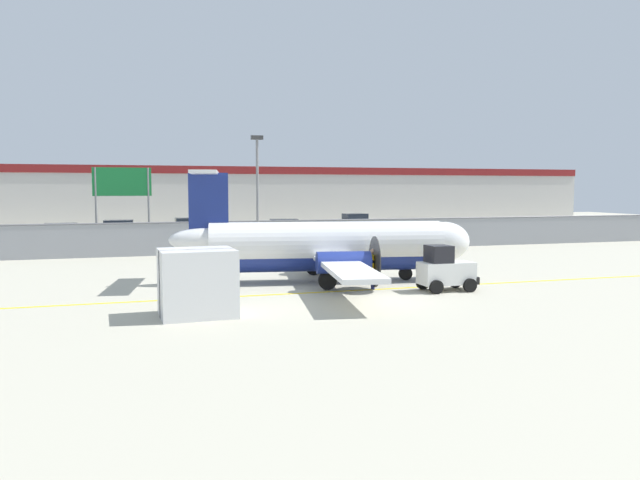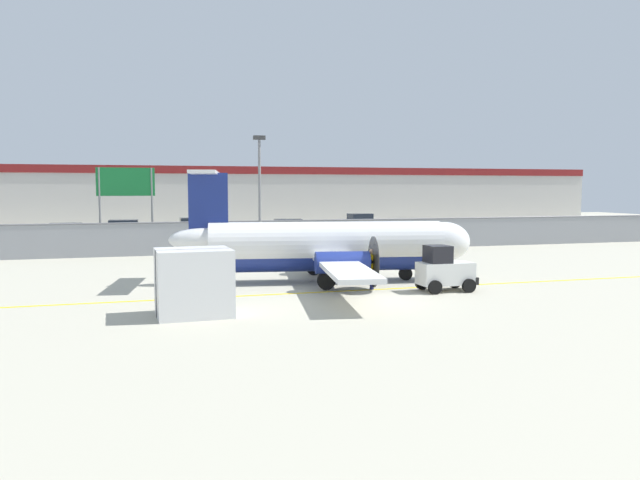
{
  "view_description": "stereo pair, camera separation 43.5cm",
  "coord_description": "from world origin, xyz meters",
  "px_view_note": "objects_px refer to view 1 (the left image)",
  "views": [
    {
      "loc": [
        -8.22,
        -21.75,
        4.19
      ],
      "look_at": [
        0.21,
        5.66,
        1.8
      ],
      "focal_mm": 35.0,
      "sensor_mm": 36.0,
      "label": 1
    },
    {
      "loc": [
        -7.8,
        -21.88,
        4.19
      ],
      "look_at": [
        0.21,
        5.66,
        1.8
      ],
      "focal_mm": 35.0,
      "sensor_mm": 36.0,
      "label": 2
    }
  ],
  "objects_px": {
    "parked_car_5": "(354,222)",
    "ground_crew_worker": "(373,266)",
    "cargo_container": "(197,283)",
    "parked_car_4": "(342,231)",
    "parked_car_1": "(117,230)",
    "apron_light_pole": "(257,186)",
    "highway_sign": "(122,189)",
    "parked_car_2": "(188,227)",
    "parked_car_3": "(283,229)",
    "baggage_tug": "(445,270)",
    "commuter_airplane": "(332,246)",
    "traffic_cone_near_left": "(443,277)",
    "traffic_cone_far_left": "(325,271)",
    "parked_car_0": "(59,235)",
    "traffic_cone_near_right": "(203,293)"
  },
  "relations": [
    {
      "from": "traffic_cone_far_left",
      "to": "cargo_container",
      "type": "bearing_deg",
      "value": -133.43
    },
    {
      "from": "ground_crew_worker",
      "to": "traffic_cone_near_left",
      "type": "xyz_separation_m",
      "value": [
        3.39,
        0.29,
        -0.64
      ]
    },
    {
      "from": "parked_car_5",
      "to": "traffic_cone_near_left",
      "type": "bearing_deg",
      "value": 71.19
    },
    {
      "from": "traffic_cone_near_left",
      "to": "traffic_cone_near_right",
      "type": "distance_m",
      "value": 10.47
    },
    {
      "from": "commuter_airplane",
      "to": "parked_car_4",
      "type": "bearing_deg",
      "value": 78.53
    },
    {
      "from": "traffic_cone_far_left",
      "to": "parked_car_1",
      "type": "xyz_separation_m",
      "value": [
        -9.59,
        23.91,
        0.58
      ]
    },
    {
      "from": "parked_car_5",
      "to": "ground_crew_worker",
      "type": "bearing_deg",
      "value": 66.01
    },
    {
      "from": "commuter_airplane",
      "to": "parked_car_0",
      "type": "distance_m",
      "value": 25.21
    },
    {
      "from": "parked_car_2",
      "to": "parked_car_4",
      "type": "bearing_deg",
      "value": 141.27
    },
    {
      "from": "parked_car_5",
      "to": "apron_light_pole",
      "type": "height_order",
      "value": "apron_light_pole"
    },
    {
      "from": "parked_car_5",
      "to": "parked_car_2",
      "type": "bearing_deg",
      "value": 8.86
    },
    {
      "from": "parked_car_2",
      "to": "highway_sign",
      "type": "xyz_separation_m",
      "value": [
        -5.09,
        -11.92,
        3.24
      ]
    },
    {
      "from": "cargo_container",
      "to": "parked_car_4",
      "type": "relative_size",
      "value": 0.57
    },
    {
      "from": "baggage_tug",
      "to": "parked_car_0",
      "type": "distance_m",
      "value": 30.35
    },
    {
      "from": "baggage_tug",
      "to": "traffic_cone_near_left",
      "type": "relative_size",
      "value": 3.65
    },
    {
      "from": "traffic_cone_far_left",
      "to": "parked_car_4",
      "type": "height_order",
      "value": "parked_car_4"
    },
    {
      "from": "parked_car_3",
      "to": "baggage_tug",
      "type": "bearing_deg",
      "value": 98.4
    },
    {
      "from": "parked_car_4",
      "to": "highway_sign",
      "type": "bearing_deg",
      "value": 6.72
    },
    {
      "from": "parked_car_2",
      "to": "parked_car_3",
      "type": "bearing_deg",
      "value": 146.93
    },
    {
      "from": "cargo_container",
      "to": "parked_car_2",
      "type": "relative_size",
      "value": 0.59
    },
    {
      "from": "ground_crew_worker",
      "to": "parked_car_1",
      "type": "distance_m",
      "value": 29.49
    },
    {
      "from": "commuter_airplane",
      "to": "baggage_tug",
      "type": "xyz_separation_m",
      "value": [
        3.63,
        -3.77,
        -0.75
      ]
    },
    {
      "from": "traffic_cone_near_left",
      "to": "parked_car_2",
      "type": "relative_size",
      "value": 0.15
    },
    {
      "from": "traffic_cone_near_left",
      "to": "highway_sign",
      "type": "distance_m",
      "value": 22.36
    },
    {
      "from": "parked_car_1",
      "to": "apron_light_pole",
      "type": "distance_m",
      "value": 17.46
    },
    {
      "from": "parked_car_1",
      "to": "apron_light_pole",
      "type": "bearing_deg",
      "value": 120.66
    },
    {
      "from": "cargo_container",
      "to": "parked_car_2",
      "type": "xyz_separation_m",
      "value": [
        2.64,
        33.05,
        -0.21
      ]
    },
    {
      "from": "traffic_cone_far_left",
      "to": "parked_car_1",
      "type": "relative_size",
      "value": 0.15
    },
    {
      "from": "baggage_tug",
      "to": "parked_car_2",
      "type": "distance_m",
      "value": 31.86
    },
    {
      "from": "parked_car_5",
      "to": "traffic_cone_far_left",
      "type": "bearing_deg",
      "value": 62.39
    },
    {
      "from": "ground_crew_worker",
      "to": "parked_car_1",
      "type": "height_order",
      "value": "same"
    },
    {
      "from": "traffic_cone_far_left",
      "to": "parked_car_4",
      "type": "bearing_deg",
      "value": 68.44
    },
    {
      "from": "traffic_cone_near_left",
      "to": "parked_car_5",
      "type": "xyz_separation_m",
      "value": [
        8.2,
        33.51,
        0.58
      ]
    },
    {
      "from": "baggage_tug",
      "to": "parked_car_3",
      "type": "relative_size",
      "value": 0.53
    },
    {
      "from": "traffic_cone_near_left",
      "to": "parked_car_1",
      "type": "bearing_deg",
      "value": 117.03
    },
    {
      "from": "baggage_tug",
      "to": "parked_car_2",
      "type": "bearing_deg",
      "value": 104.02
    },
    {
      "from": "traffic_cone_far_left",
      "to": "parked_car_3",
      "type": "distance_m",
      "value": 21.73
    },
    {
      "from": "traffic_cone_far_left",
      "to": "parked_car_5",
      "type": "relative_size",
      "value": 0.15
    },
    {
      "from": "parked_car_0",
      "to": "parked_car_4",
      "type": "distance_m",
      "value": 20.54
    },
    {
      "from": "traffic_cone_near_right",
      "to": "traffic_cone_far_left",
      "type": "height_order",
      "value": "same"
    },
    {
      "from": "apron_light_pole",
      "to": "traffic_cone_near_right",
      "type": "bearing_deg",
      "value": -109.73
    },
    {
      "from": "ground_crew_worker",
      "to": "cargo_container",
      "type": "bearing_deg",
      "value": 47.05
    },
    {
      "from": "parked_car_3",
      "to": "highway_sign",
      "type": "distance_m",
      "value": 14.64
    },
    {
      "from": "traffic_cone_far_left",
      "to": "highway_sign",
      "type": "distance_m",
      "value": 17.23
    },
    {
      "from": "cargo_container",
      "to": "parked_car_5",
      "type": "bearing_deg",
      "value": 60.41
    },
    {
      "from": "baggage_tug",
      "to": "parked_car_4",
      "type": "relative_size",
      "value": 0.54
    },
    {
      "from": "baggage_tug",
      "to": "ground_crew_worker",
      "type": "height_order",
      "value": "baggage_tug"
    },
    {
      "from": "commuter_airplane",
      "to": "ground_crew_worker",
      "type": "height_order",
      "value": "commuter_airplane"
    },
    {
      "from": "traffic_cone_near_left",
      "to": "highway_sign",
      "type": "height_order",
      "value": "highway_sign"
    },
    {
      "from": "parked_car_4",
      "to": "parked_car_3",
      "type": "bearing_deg",
      "value": -52.2
    }
  ]
}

